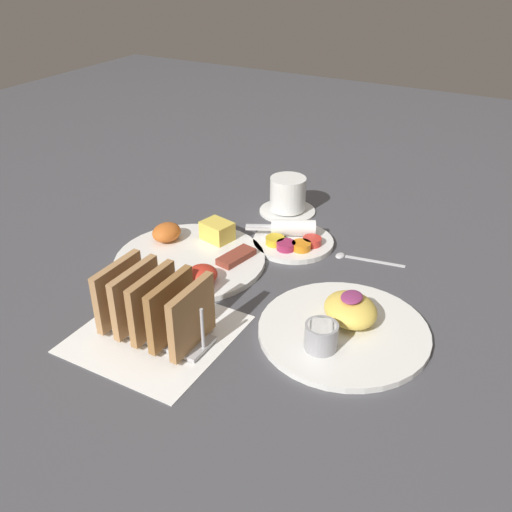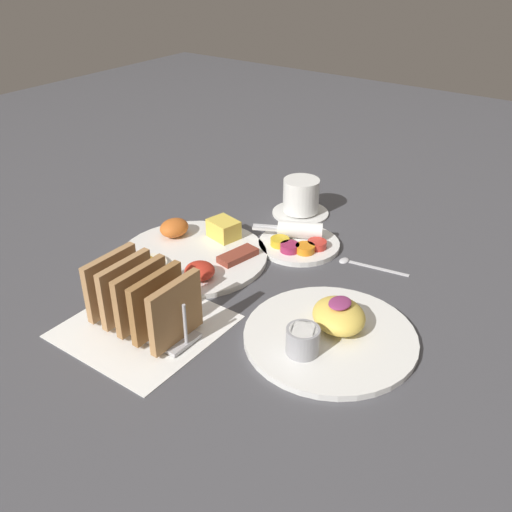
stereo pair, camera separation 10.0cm
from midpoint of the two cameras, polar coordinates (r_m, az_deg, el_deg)
ground_plane at (r=0.97m, az=2.53°, el=-3.27°), size 3.00×3.00×0.00m
napkin_flat at (r=0.89m, az=-7.89°, el=-7.05°), size 0.22×0.22×0.00m
plate_breakfast at (r=1.05m, az=-3.54°, el=0.28°), size 0.27×0.27×0.05m
plate_condiments at (r=1.09m, az=6.92°, el=1.39°), size 0.16×0.17×0.04m
plate_foreground at (r=0.86m, az=10.75°, el=-7.51°), size 0.26×0.26×0.06m
toast_rack at (r=0.86m, az=-8.12°, el=-4.38°), size 0.10×0.18×0.10m
coffee_cup at (r=1.21m, az=6.89°, el=5.69°), size 0.12×0.12×0.08m
teaspoon at (r=1.06m, az=13.17°, el=-0.79°), size 0.03×0.13×0.01m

